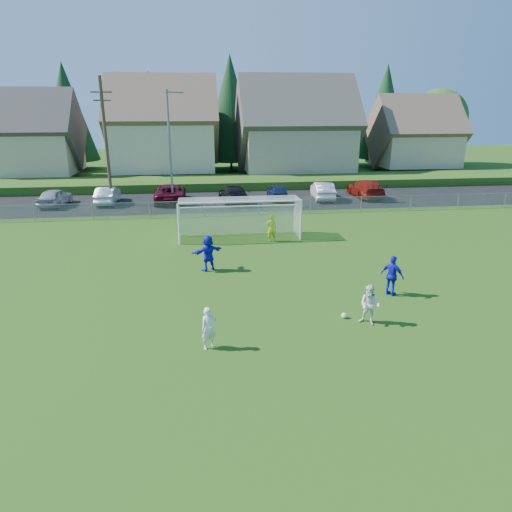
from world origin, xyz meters
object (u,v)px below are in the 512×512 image
Objects in this scene: player_white_b at (370,305)px; player_blue_a at (392,276)px; player_white_a at (209,328)px; car_e at (278,192)px; car_d at (234,194)px; car_f at (323,191)px; car_a at (55,197)px; car_b at (108,195)px; goalkeeper at (272,228)px; player_blue_b at (208,253)px; car_g at (366,189)px; soccer_goal at (239,212)px; soccer_ball at (344,316)px; car_c at (170,193)px.

player_blue_a reaches higher than player_white_b.
player_white_a is 25.89m from car_e.
player_blue_a is 21.34m from car_d.
player_white_a is 26.92m from car_f.
car_a reaches higher than car_b.
player_blue_a is at bearing 110.67° from goalkeeper.
goalkeeper is (-1.84, 11.36, 0.04)m from player_white_b.
car_b is (-15.60, 21.64, -0.19)m from player_blue_a.
car_e is at bearing -136.99° from player_blue_b.
car_g is (14.52, 17.37, -0.12)m from player_blue_b.
soccer_goal reaches higher than car_d.
car_f is at bearing 42.38° from player_white_a.
car_d is 0.66× the size of soccer_goal.
player_white_b is (5.99, 1.04, 0.03)m from player_white_a.
car_g is at bearing 68.00° from soccer_ball.
player_blue_b reaches higher than car_a.
player_white_b reaches higher than car_e.
car_a is 9.31m from car_c.
goalkeeper is at bearing 136.40° from player_white_b.
car_d is (-1.31, 11.90, -0.10)m from goalkeeper.
car_c reaches higher than car_b.
player_white_b is at bearing 96.58° from goalkeeper.
goalkeeper is (-3.80, 8.82, -0.07)m from player_blue_a.
soccer_ball is 3.43m from player_blue_a.
soccer_ball is 23.43m from car_e.
soccer_ball is 0.06× the size of car_e.
car_b is 22.39m from car_g.
car_c is 1.11× the size of car_d.
player_blue_a reaches higher than car_a.
soccer_goal is at bearing 59.48° from car_f.
player_blue_a is at bearing 125.32° from player_blue_b.
car_c is at bearing -170.54° from car_a.
player_white_b is 27.76m from car_b.
car_c is at bearing -107.54° from player_blue_b.
car_e is (14.39, -0.21, -0.02)m from car_b.
car_f reaches higher than soccer_ball.
car_c is at bearing 0.53° from car_g.
car_f is at bearing 6.74° from car_g.
player_blue_a reaches higher than car_g.
player_white_b is 0.31× the size of car_d.
car_a is 4.14m from car_b.
player_white_a is 0.28× the size of car_g.
player_blue_a is 26.68m from car_b.
car_f reaches higher than car_e.
soccer_goal is (2.30, 13.51, 0.89)m from player_white_a.
car_d is (5.31, -0.96, -0.04)m from car_c.
car_d is at bearing 169.03° from car_c.
car_b is 0.79× the size of car_g.
car_c is 1.21× the size of car_f.
car_g reaches higher than car_c.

